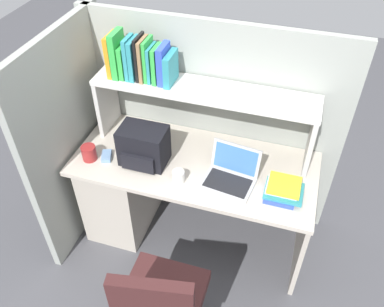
{
  "coord_description": "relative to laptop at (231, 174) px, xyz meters",
  "views": [
    {
      "loc": [
        0.56,
        -1.86,
        2.53
      ],
      "look_at": [
        0.0,
        -0.05,
        0.85
      ],
      "focal_mm": 37.66,
      "sensor_mm": 36.0,
      "label": 1
    }
  ],
  "objects": [
    {
      "name": "ground_plane",
      "position": [
        -0.27,
        0.09,
        -0.78
      ],
      "size": [
        8.0,
        8.0,
        0.0
      ],
      "primitive_type": "plane",
      "color": "#4C4C51"
    },
    {
      "name": "cubicle_partition_left",
      "position": [
        -1.12,
        0.04,
        -0.01
      ],
      "size": [
        0.05,
        1.06,
        1.55
      ],
      "primitive_type": "cube",
      "color": "#939991",
      "rests_on": "ground_plane"
    },
    {
      "name": "cubicle_partition_rear",
      "position": [
        -0.27,
        0.47,
        -0.01
      ],
      "size": [
        1.84,
        0.05,
        1.55
      ],
      "primitive_type": "cube",
      "color": "#939991",
      "rests_on": "ground_plane"
    },
    {
      "name": "desk",
      "position": [
        -0.65,
        0.09,
        -0.38
      ],
      "size": [
        1.6,
        0.7,
        0.73
      ],
      "color": "beige",
      "rests_on": "ground_plane"
    },
    {
      "name": "computer_mouse",
      "position": [
        -0.84,
        -0.04,
        -0.03
      ],
      "size": [
        0.09,
        0.12,
        0.03
      ],
      "primitive_type": "cube",
      "rotation": [
        0.0,
        0.0,
        0.35
      ],
      "color": "#7299C6",
      "rests_on": "desk"
    },
    {
      "name": "paper_cup",
      "position": [
        -0.31,
        -0.11,
        -0.01
      ],
      "size": [
        0.08,
        0.08,
        0.08
      ],
      "primitive_type": "cylinder",
      "color": "white",
      "rests_on": "desk"
    },
    {
      "name": "backpack",
      "position": [
        -0.58,
        0.0,
        0.08
      ],
      "size": [
        0.3,
        0.22,
        0.26
      ],
      "color": "black",
      "rests_on": "desk"
    },
    {
      "name": "reference_books_on_shelf",
      "position": [
        -0.68,
        0.29,
        0.53
      ],
      "size": [
        0.42,
        0.18,
        0.3
      ],
      "color": "orange",
      "rests_on": "overhead_hutch"
    },
    {
      "name": "laptop",
      "position": [
        0.0,
        0.0,
        0.0
      ],
      "size": [
        0.34,
        0.29,
        0.22
      ],
      "color": "#B7BABF",
      "rests_on": "desk"
    },
    {
      "name": "snack_canister",
      "position": [
        -0.94,
        -0.08,
        0.0
      ],
      "size": [
        0.1,
        0.1,
        0.1
      ],
      "primitive_type": "cylinder",
      "color": "maroon",
      "rests_on": "desk"
    },
    {
      "name": "desk_book_stack",
      "position": [
        0.32,
        -0.03,
        -0.0
      ],
      "size": [
        0.23,
        0.2,
        0.09
      ],
      "color": "blue",
      "rests_on": "desk"
    },
    {
      "name": "overhead_hutch",
      "position": [
        -0.27,
        0.29,
        0.3
      ],
      "size": [
        1.44,
        0.28,
        0.45
      ],
      "color": "beige",
      "rests_on": "desk"
    }
  ]
}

